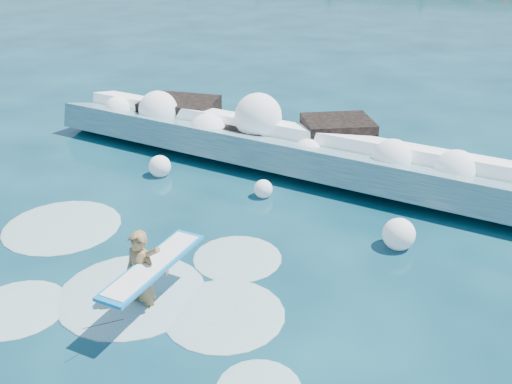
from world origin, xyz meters
TOP-DOWN VIEW (x-y plane):
  - ground at (0.00, 0.00)m, footprint 200.00×200.00m
  - breaking_wave at (0.17, 6.37)m, footprint 16.02×2.58m
  - rock_cluster at (-1.96, 7.29)m, footprint 8.43×3.43m
  - surfer_with_board at (0.96, -1.26)m, footprint 1.01×3.03m
  - wave_spray at (0.21, 6.19)m, footprint 14.63×4.48m
  - surf_foam at (-0.12, -0.63)m, footprint 8.83×5.56m

SIDE VIEW (x-z plane):
  - ground at x=0.00m, z-range 0.00..0.00m
  - surf_foam at x=-0.12m, z-range -0.07..0.07m
  - rock_cluster at x=-1.96m, z-range -0.26..1.17m
  - breaking_wave at x=0.17m, z-range -0.21..1.17m
  - surfer_with_board at x=0.96m, z-range -0.25..1.66m
  - wave_spray at x=0.21m, z-range -0.12..1.90m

